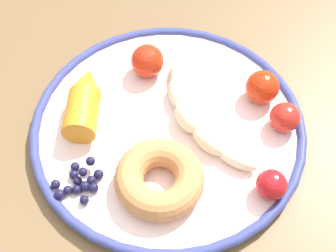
{
  "coord_description": "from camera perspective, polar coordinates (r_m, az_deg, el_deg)",
  "views": [
    {
      "loc": [
        0.11,
        0.31,
        1.23
      ],
      "look_at": [
        0.02,
        -0.01,
        0.74
      ],
      "focal_mm": 51.55,
      "sensor_mm": 36.0,
      "label": 1
    }
  ],
  "objects": [
    {
      "name": "carrot_orange",
      "position": [
        0.6,
        -9.88,
        2.99
      ],
      "size": [
        0.07,
        0.11,
        0.04
      ],
      "color": "orange",
      "rests_on": "plate"
    },
    {
      "name": "tomato_extra",
      "position": [
        0.61,
        11.09,
        4.53
      ],
      "size": [
        0.04,
        0.04,
        0.04
      ],
      "primitive_type": "sphere",
      "color": "red",
      "rests_on": "plate"
    },
    {
      "name": "tomato_mid",
      "position": [
        0.59,
        13.65,
        0.99
      ],
      "size": [
        0.04,
        0.04,
        0.04
      ],
      "primitive_type": "sphere",
      "color": "red",
      "rests_on": "plate"
    },
    {
      "name": "tomato_far",
      "position": [
        0.54,
        12.14,
        -6.81
      ],
      "size": [
        0.03,
        0.03,
        0.03
      ],
      "primitive_type": "sphere",
      "color": "red",
      "rests_on": "plate"
    },
    {
      "name": "dining_table",
      "position": [
        0.68,
        1.8,
        -5.6
      ],
      "size": [
        1.02,
        0.84,
        0.73
      ],
      "color": "brown",
      "rests_on": "ground_plane"
    },
    {
      "name": "plate",
      "position": [
        0.6,
        0.0,
        -0.16
      ],
      "size": [
        0.34,
        0.34,
        0.02
      ],
      "color": "white",
      "rests_on": "dining_table"
    },
    {
      "name": "banana",
      "position": [
        0.59,
        3.25,
        1.27
      ],
      "size": [
        0.08,
        0.2,
        0.03
      ],
      "color": "beige",
      "rests_on": "plate"
    },
    {
      "name": "donut",
      "position": [
        0.54,
        -1.03,
        -6.26
      ],
      "size": [
        0.14,
        0.14,
        0.03
      ],
      "primitive_type": "torus",
      "rotation": [
        0.0,
        0.0,
        0.5
      ],
      "color": "#C6814C",
      "rests_on": "plate"
    },
    {
      "name": "tomato_near",
      "position": [
        0.63,
        -2.45,
        7.69
      ],
      "size": [
        0.04,
        0.04,
        0.04
      ],
      "primitive_type": "sphere",
      "color": "red",
      "rests_on": "plate"
    },
    {
      "name": "blueberry_pile",
      "position": [
        0.55,
        -10.39,
        -6.5
      ],
      "size": [
        0.06,
        0.06,
        0.02
      ],
      "color": "#191638",
      "rests_on": "plate"
    }
  ]
}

